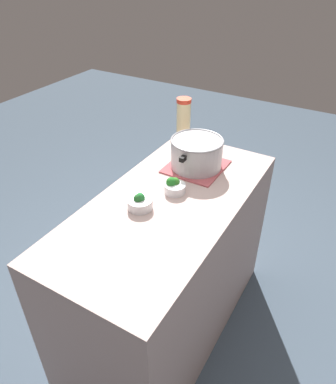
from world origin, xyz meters
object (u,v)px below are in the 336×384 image
(broccoli_bowl_front, at_px, (174,186))
(lemonade_pitcher, at_px, (183,122))
(cooking_pot, at_px, (197,152))
(broccoli_bowl_center, at_px, (140,202))

(broccoli_bowl_front, bearing_deg, lemonade_pitcher, 23.62)
(broccoli_bowl_front, bearing_deg, cooking_pot, 2.74)
(broccoli_bowl_center, bearing_deg, lemonade_pitcher, 11.79)
(cooking_pot, bearing_deg, broccoli_bowl_center, 173.10)
(lemonade_pitcher, distance_m, broccoli_bowl_center, 0.70)
(cooking_pot, relative_size, broccoli_bowl_center, 2.99)
(broccoli_bowl_front, relative_size, broccoli_bowl_center, 0.89)
(broccoli_bowl_front, distance_m, broccoli_bowl_center, 0.21)
(cooking_pot, xyz_separation_m, lemonade_pitcher, (0.21, 0.20, 0.05))
(lemonade_pitcher, bearing_deg, broccoli_bowl_front, -156.38)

